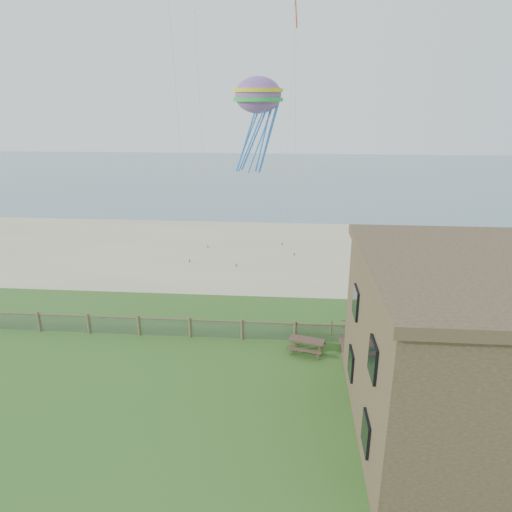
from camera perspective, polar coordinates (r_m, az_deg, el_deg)
name	(u,v)px	position (r m, az deg, el deg)	size (l,w,h in m)	color
ground	(228,405)	(21.52, -3.53, -18.14)	(160.00, 160.00, 0.00)	#376221
sand_beach	(261,251)	(41.15, 0.66, 0.63)	(72.00, 20.00, 0.02)	#BFAF8A
ocean	(278,175)	(84.01, 2.73, 10.11)	(160.00, 68.00, 0.02)	slate
chainlink_fence	(242,330)	(26.25, -1.74, -9.27)	(36.20, 0.20, 1.25)	#4F3E2C
motel_deck	(485,354)	(27.44, 26.67, -10.87)	(15.00, 2.00, 0.50)	brown
picnic_table	(307,346)	(25.22, 6.35, -11.06)	(1.87, 1.41, 0.79)	brown
octopus_kite	(258,123)	(31.91, 0.26, 16.34)	(3.31, 2.33, 6.81)	#E92455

